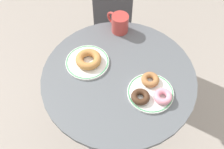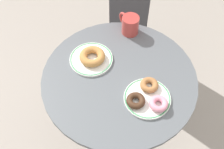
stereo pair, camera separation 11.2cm
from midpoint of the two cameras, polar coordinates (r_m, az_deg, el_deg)
ground_plane at (r=1.85m, az=2.79°, el=-14.69°), size 7.00×7.00×0.02m
cafe_table at (r=1.37m, az=3.65°, el=-6.85°), size 0.66×0.66×0.77m
plate_left at (r=1.20m, az=-1.68°, el=3.05°), size 0.19×0.19×0.01m
plate_right at (r=1.11m, az=10.22°, el=-5.08°), size 0.19×0.19×0.01m
donut_old_fashioned at (r=1.18m, az=-1.41°, el=3.59°), size 0.12×0.12×0.03m
donut_pink_frosted at (r=1.08m, az=12.59°, el=-6.13°), size 0.08×0.08×0.02m
donut_cinnamon at (r=1.12m, az=10.60°, el=-2.35°), size 0.08×0.08×0.02m
donut_chocolate at (r=1.07m, az=7.96°, el=-5.60°), size 0.10×0.10×0.02m
coffee_mug at (r=1.30m, az=6.21°, el=10.11°), size 0.12×0.08×0.09m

